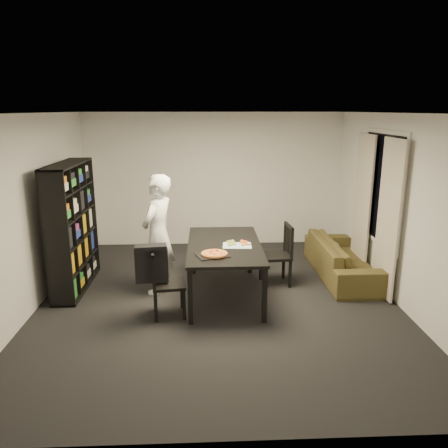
{
  "coord_description": "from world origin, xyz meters",
  "views": [
    {
      "loc": [
        -0.18,
        -5.76,
        2.65
      ],
      "look_at": [
        0.09,
        0.3,
        1.05
      ],
      "focal_mm": 35.0,
      "sensor_mm": 36.0,
      "label": 1
    }
  ],
  "objects_px": {
    "baking_tray": "(212,255)",
    "pepperoni_pizza": "(214,254)",
    "bookshelf": "(72,227)",
    "sofa": "(343,258)",
    "chair_right": "(281,250)",
    "chair_left": "(162,279)",
    "dining_table": "(224,249)",
    "person": "(158,234)"
  },
  "relations": [
    {
      "from": "baking_tray",
      "to": "pepperoni_pizza",
      "type": "bearing_deg",
      "value": 0.19
    },
    {
      "from": "bookshelf",
      "to": "sofa",
      "type": "xyz_separation_m",
      "value": [
        4.21,
        0.27,
        -0.65
      ]
    },
    {
      "from": "chair_right",
      "to": "baking_tray",
      "type": "height_order",
      "value": "chair_right"
    },
    {
      "from": "bookshelf",
      "to": "chair_left",
      "type": "relative_size",
      "value": 2.09
    },
    {
      "from": "dining_table",
      "to": "pepperoni_pizza",
      "type": "height_order",
      "value": "pepperoni_pizza"
    },
    {
      "from": "dining_table",
      "to": "bookshelf",
      "type": "bearing_deg",
      "value": 169.81
    },
    {
      "from": "dining_table",
      "to": "chair_left",
      "type": "relative_size",
      "value": 2.06
    },
    {
      "from": "chair_left",
      "to": "baking_tray",
      "type": "distance_m",
      "value": 0.72
    },
    {
      "from": "chair_right",
      "to": "sofa",
      "type": "distance_m",
      "value": 1.13
    },
    {
      "from": "bookshelf",
      "to": "baking_tray",
      "type": "height_order",
      "value": "bookshelf"
    },
    {
      "from": "dining_table",
      "to": "chair_right",
      "type": "xyz_separation_m",
      "value": [
        0.9,
        0.4,
        -0.17
      ]
    },
    {
      "from": "person",
      "to": "baking_tray",
      "type": "relative_size",
      "value": 4.41
    },
    {
      "from": "dining_table",
      "to": "person",
      "type": "xyz_separation_m",
      "value": [
        -0.96,
        0.19,
        0.17
      ]
    },
    {
      "from": "chair_left",
      "to": "chair_right",
      "type": "xyz_separation_m",
      "value": [
        1.74,
        1.03,
        0.02
      ]
    },
    {
      "from": "baking_tray",
      "to": "sofa",
      "type": "xyz_separation_m",
      "value": [
        2.15,
        1.17,
        -0.49
      ]
    },
    {
      "from": "dining_table",
      "to": "pepperoni_pizza",
      "type": "xyz_separation_m",
      "value": [
        -0.15,
        -0.5,
        0.1
      ]
    },
    {
      "from": "chair_right",
      "to": "pepperoni_pizza",
      "type": "xyz_separation_m",
      "value": [
        -1.05,
        -0.9,
        0.26
      ]
    },
    {
      "from": "dining_table",
      "to": "sofa",
      "type": "relative_size",
      "value": 0.92
    },
    {
      "from": "dining_table",
      "to": "person",
      "type": "relative_size",
      "value": 1.06
    },
    {
      "from": "bookshelf",
      "to": "chair_left",
      "type": "height_order",
      "value": "bookshelf"
    },
    {
      "from": "baking_tray",
      "to": "sofa",
      "type": "height_order",
      "value": "baking_tray"
    },
    {
      "from": "bookshelf",
      "to": "dining_table",
      "type": "relative_size",
      "value": 1.02
    },
    {
      "from": "bookshelf",
      "to": "pepperoni_pizza",
      "type": "xyz_separation_m",
      "value": [
        2.09,
        -0.91,
        -0.14
      ]
    },
    {
      "from": "bookshelf",
      "to": "person",
      "type": "relative_size",
      "value": 1.08
    },
    {
      "from": "person",
      "to": "sofa",
      "type": "distance_m",
      "value": 3.02
    },
    {
      "from": "bookshelf",
      "to": "chair_right",
      "type": "xyz_separation_m",
      "value": [
        3.15,
        -0.0,
        -0.41
      ]
    },
    {
      "from": "bookshelf",
      "to": "person",
      "type": "distance_m",
      "value": 1.31
    },
    {
      "from": "chair_right",
      "to": "sofa",
      "type": "height_order",
      "value": "chair_right"
    },
    {
      "from": "bookshelf",
      "to": "pepperoni_pizza",
      "type": "bearing_deg",
      "value": -23.38
    },
    {
      "from": "chair_left",
      "to": "dining_table",
      "type": "bearing_deg",
      "value": -60.85
    },
    {
      "from": "person",
      "to": "pepperoni_pizza",
      "type": "distance_m",
      "value": 1.06
    },
    {
      "from": "pepperoni_pizza",
      "to": "person",
      "type": "bearing_deg",
      "value": 139.47
    },
    {
      "from": "dining_table",
      "to": "chair_left",
      "type": "bearing_deg",
      "value": -143.39
    },
    {
      "from": "sofa",
      "to": "chair_right",
      "type": "bearing_deg",
      "value": 104.35
    },
    {
      "from": "pepperoni_pizza",
      "to": "chair_right",
      "type": "bearing_deg",
      "value": 40.55
    },
    {
      "from": "bookshelf",
      "to": "baking_tray",
      "type": "distance_m",
      "value": 2.26
    },
    {
      "from": "chair_left",
      "to": "pepperoni_pizza",
      "type": "xyz_separation_m",
      "value": [
        0.69,
        0.13,
        0.29
      ]
    },
    {
      "from": "chair_right",
      "to": "pepperoni_pizza",
      "type": "relative_size",
      "value": 2.71
    },
    {
      "from": "baking_tray",
      "to": "sofa",
      "type": "bearing_deg",
      "value": 28.62
    },
    {
      "from": "bookshelf",
      "to": "dining_table",
      "type": "xyz_separation_m",
      "value": [
        2.25,
        -0.4,
        -0.24
      ]
    },
    {
      "from": "chair_left",
      "to": "pepperoni_pizza",
      "type": "bearing_deg",
      "value": -87.13
    },
    {
      "from": "baking_tray",
      "to": "pepperoni_pizza",
      "type": "height_order",
      "value": "pepperoni_pizza"
    }
  ]
}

